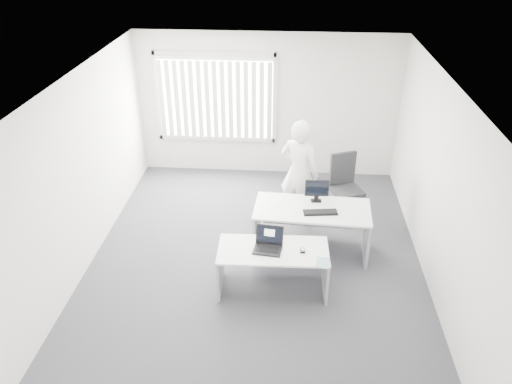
# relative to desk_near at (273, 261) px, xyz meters

# --- Properties ---
(ground) EXTENTS (6.00, 6.00, 0.00)m
(ground) POSITION_rel_desk_near_xyz_m (-0.29, 0.67, -0.49)
(ground) COLOR #54545C
(ground) RESTS_ON ground
(wall_back) EXTENTS (5.00, 0.02, 2.80)m
(wall_back) POSITION_rel_desk_near_xyz_m (-0.29, 3.67, 0.91)
(wall_back) COLOR silver
(wall_back) RESTS_ON ground
(wall_front) EXTENTS (5.00, 0.02, 2.80)m
(wall_front) POSITION_rel_desk_near_xyz_m (-0.29, -2.33, 0.91)
(wall_front) COLOR silver
(wall_front) RESTS_ON ground
(wall_left) EXTENTS (0.02, 6.00, 2.80)m
(wall_left) POSITION_rel_desk_near_xyz_m (-2.79, 0.67, 0.91)
(wall_left) COLOR silver
(wall_left) RESTS_ON ground
(wall_right) EXTENTS (0.02, 6.00, 2.80)m
(wall_right) POSITION_rel_desk_near_xyz_m (2.21, 0.67, 0.91)
(wall_right) COLOR silver
(wall_right) RESTS_ON ground
(ceiling) EXTENTS (5.00, 6.00, 0.02)m
(ceiling) POSITION_rel_desk_near_xyz_m (-0.29, 0.67, 2.31)
(ceiling) COLOR silver
(ceiling) RESTS_ON wall_back
(window) EXTENTS (2.32, 0.06, 1.76)m
(window) POSITION_rel_desk_near_xyz_m (-1.29, 3.63, 1.06)
(window) COLOR beige
(window) RESTS_ON wall_back
(blinds) EXTENTS (2.20, 0.10, 1.50)m
(blinds) POSITION_rel_desk_near_xyz_m (-1.29, 3.57, 1.03)
(blinds) COLOR white
(blinds) RESTS_ON wall_back
(desk_near) EXTENTS (1.52, 0.75, 0.68)m
(desk_near) POSITION_rel_desk_near_xyz_m (0.00, 0.00, 0.00)
(desk_near) COLOR white
(desk_near) RESTS_ON ground
(desk_far) EXTENTS (1.77, 0.90, 0.79)m
(desk_far) POSITION_rel_desk_near_xyz_m (0.54, 0.94, 0.08)
(desk_far) COLOR white
(desk_far) RESTS_ON ground
(office_chair) EXTENTS (0.82, 0.82, 1.11)m
(office_chair) POSITION_rel_desk_near_xyz_m (1.15, 2.11, -0.15)
(office_chair) COLOR black
(office_chair) RESTS_ON ground
(person) EXTENTS (0.80, 0.69, 1.85)m
(person) POSITION_rel_desk_near_xyz_m (0.34, 1.82, 0.43)
(person) COLOR silver
(person) RESTS_ON ground
(laptop) EXTENTS (0.41, 0.38, 0.29)m
(laptop) POSITION_rel_desk_near_xyz_m (-0.08, -0.03, 0.34)
(laptop) COLOR black
(laptop) RESTS_ON desk_near
(paper_sheet) EXTENTS (0.37, 0.32, 0.00)m
(paper_sheet) POSITION_rel_desk_near_xyz_m (0.39, -0.03, 0.19)
(paper_sheet) COLOR white
(paper_sheet) RESTS_ON desk_near
(mouse) EXTENTS (0.07, 0.11, 0.04)m
(mouse) POSITION_rel_desk_near_xyz_m (0.39, -0.01, 0.21)
(mouse) COLOR silver
(mouse) RESTS_ON paper_sheet
(booklet) EXTENTS (0.19, 0.25, 0.01)m
(booklet) POSITION_rel_desk_near_xyz_m (0.66, -0.25, 0.20)
(booklet) COLOR silver
(booklet) RESTS_ON desk_near
(keyboard) EXTENTS (0.52, 0.23, 0.02)m
(keyboard) POSITION_rel_desk_near_xyz_m (0.66, 0.81, 0.31)
(keyboard) COLOR black
(keyboard) RESTS_ON desk_far
(monitor) EXTENTS (0.37, 0.13, 0.36)m
(monitor) POSITION_rel_desk_near_xyz_m (0.60, 1.16, 0.48)
(monitor) COLOR black
(monitor) RESTS_ON desk_far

